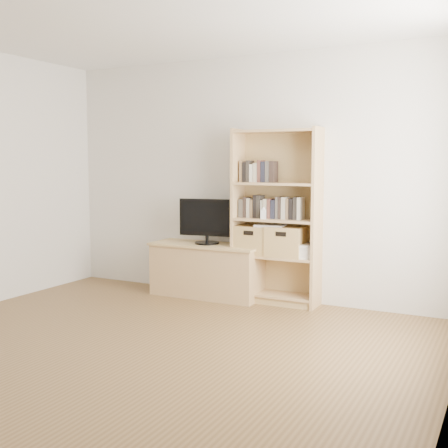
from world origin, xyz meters
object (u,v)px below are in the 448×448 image
Objects in this scene: tv_stand at (207,271)px; basket_right at (286,241)px; bookshelf at (276,217)px; television at (207,222)px; laptop at (270,226)px; baby_monitor at (263,214)px; basket_left at (254,240)px.

basket_right reaches higher than tv_stand.
television is at bearing -175.71° from bookshelf.
baby_monitor is at bearing -123.22° from laptop.
laptop reaches higher than basket_right.
tv_stand is 0.95m from baby_monitor.
tv_stand is 0.66m from basket_left.
baby_monitor is 0.27× the size of basket_right.
basket_right is (0.11, -0.00, -0.25)m from bookshelf.
television is 6.25× the size of baby_monitor.
television is 1.72× the size of basket_left.
laptop is at bearing -5.12° from television.
basket_left is 1.20× the size of laptop.
laptop is at bearing -177.11° from basket_right.
baby_monitor is (0.68, -0.04, 0.11)m from television.
basket_right reaches higher than basket_left.
bookshelf is at bearing 4.20° from tv_stand.
television reaches higher than basket_left.
baby_monitor is 0.16m from laptop.
basket_right is (0.89, 0.06, 0.38)m from tv_stand.
television is 0.69m from baby_monitor.
tv_stand is 1.95× the size of television.
baby_monitor is 0.36m from basket_right.
laptop is (0.73, 0.05, -0.01)m from television.
basket_left is 0.35m from basket_right.
basket_left is (-0.14, 0.09, -0.28)m from baby_monitor.
basket_right is at bearing 0.57° from basket_left.
bookshelf is at bearing -4.07° from television.
tv_stand is 12.19× the size of baby_monitor.
television is at bearing 178.40° from laptop.
bookshelf is (0.78, 0.07, 0.63)m from tv_stand.
television is 1.67× the size of basket_right.
bookshelf reaches higher than basket_left.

